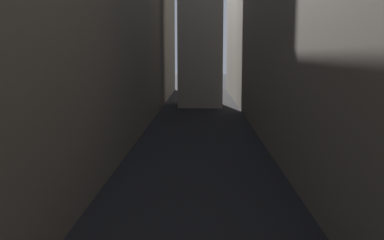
# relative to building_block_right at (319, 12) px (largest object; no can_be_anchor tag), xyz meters

# --- Properties ---
(ground_plane) EXTENTS (264.00, 264.00, 0.00)m
(ground_plane) POSITION_rel_building_block_right_xyz_m (-10.91, -2.00, -11.42)
(ground_plane) COLOR black
(building_block_right) EXTENTS (10.82, 108.00, 22.83)m
(building_block_right) POSITION_rel_building_block_right_xyz_m (0.00, 0.00, 0.00)
(building_block_right) COLOR gray
(building_block_right) RESTS_ON ground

